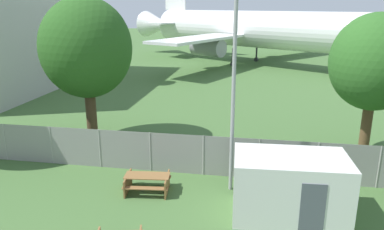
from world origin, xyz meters
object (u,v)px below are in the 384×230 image
Objects in this scene: airplane at (253,30)px; tree_far_right at (375,63)px; portable_cabin at (290,186)px; picnic_bench_open_grass at (147,181)px; tree_left_of_cabin at (86,48)px.

tree_far_right is (6.29, -31.27, 0.40)m from airplane.
portable_cabin is 2.10× the size of picnic_bench_open_grass.
tree_left_of_cabin is (-8.63, -31.17, 0.80)m from airplane.
tree_far_right is (9.98, 5.43, 4.50)m from picnic_bench_open_grass.
tree_left_of_cabin is at bearing 131.82° from picnic_bench_open_grass.
picnic_bench_open_grass is 0.28× the size of tree_far_right.
picnic_bench_open_grass is at bearing -151.45° from tree_far_right.
tree_far_right is at bearing -46.07° from airplane.
tree_far_right is at bearing 28.55° from picnic_bench_open_grass.
portable_cabin is 5.88m from picnic_bench_open_grass.
tree_left_of_cabin is at bearing -72.93° from airplane.
picnic_bench_open_grass is 12.22m from tree_far_right.
airplane is 37.79m from portable_cabin.
airplane reaches higher than picnic_bench_open_grass.
portable_cabin is 0.58× the size of tree_far_right.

